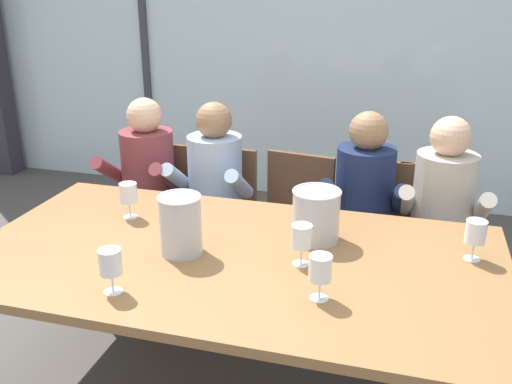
{
  "coord_description": "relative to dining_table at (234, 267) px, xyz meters",
  "views": [
    {
      "loc": [
        0.67,
        -2.02,
        1.84
      ],
      "look_at": [
        0.0,
        0.35,
        0.9
      ],
      "focal_mm": 39.58,
      "sensor_mm": 36.0,
      "label": 1
    }
  ],
  "objects": [
    {
      "name": "person_maroon_top",
      "position": [
        -0.86,
        0.87,
        -0.02
      ],
      "size": [
        0.47,
        0.62,
        1.18
      ],
      "rotation": [
        0.0,
        0.0,
        -0.04
      ],
      "color": "brown",
      "rests_on": "ground"
    },
    {
      "name": "ice_bucket_secondary",
      "position": [
        0.31,
        0.23,
        0.18
      ],
      "size": [
        0.22,
        0.22,
        0.23
      ],
      "color": "#B7B7BC",
      "rests_on": "dining_table"
    },
    {
      "name": "person_beige_jumper",
      "position": [
        0.87,
        0.87,
        -0.02
      ],
      "size": [
        0.46,
        0.61,
        1.18
      ],
      "rotation": [
        0.0,
        0.0,
        -0.0
      ],
      "color": "#B7AD9E",
      "rests_on": "ground"
    },
    {
      "name": "ground",
      "position": [
        0.0,
        1.0,
        -0.69
      ],
      "size": [
        14.0,
        14.0,
        0.0
      ],
      "primitive_type": "plane",
      "color": "#4C4742"
    },
    {
      "name": "person_pale_blue_shirt",
      "position": [
        -0.42,
        0.87,
        -0.02
      ],
      "size": [
        0.46,
        0.61,
        1.18
      ],
      "rotation": [
        0.0,
        0.0,
        -0.01
      ],
      "color": "#9EB2D1",
      "rests_on": "ground"
    },
    {
      "name": "ice_bucket_primary",
      "position": [
        -0.21,
        -0.05,
        0.19
      ],
      "size": [
        0.18,
        0.18,
        0.26
      ],
      "color": "#B7B7BC",
      "rests_on": "dining_table"
    },
    {
      "name": "person_navy_polo",
      "position": [
        0.46,
        0.87,
        -0.02
      ],
      "size": [
        0.48,
        0.62,
        1.18
      ],
      "rotation": [
        0.0,
        0.0,
        0.06
      ],
      "color": "#192347",
      "rests_on": "ground"
    },
    {
      "name": "window_mullion_left",
      "position": [
        -1.67,
        2.66,
        0.61
      ],
      "size": [
        0.06,
        0.06,
        2.6
      ],
      "primitive_type": "cube",
      "color": "#38383D",
      "rests_on": "ground"
    },
    {
      "name": "wine_glass_by_left_taster",
      "position": [
        0.96,
        0.22,
        0.19
      ],
      "size": [
        0.08,
        0.08,
        0.17
      ],
      "color": "silver",
      "rests_on": "dining_table"
    },
    {
      "name": "window_glass_panel",
      "position": [
        0.0,
        2.68,
        0.61
      ],
      "size": [
        7.44,
        0.03,
        2.6
      ],
      "primitive_type": "cube",
      "color": "silver",
      "rests_on": "ground"
    },
    {
      "name": "wine_glass_center_pour",
      "position": [
        -0.33,
        -0.41,
        0.18
      ],
      "size": [
        0.08,
        0.08,
        0.17
      ],
      "color": "silver",
      "rests_on": "dining_table"
    },
    {
      "name": "wine_glass_near_bucket",
      "position": [
        0.41,
        -0.25,
        0.18
      ],
      "size": [
        0.08,
        0.08,
        0.17
      ],
      "color": "silver",
      "rests_on": "dining_table"
    },
    {
      "name": "dining_table",
      "position": [
        0.0,
        0.0,
        0.0
      ],
      "size": [
        2.24,
        1.2,
        0.75
      ],
      "color": "olive",
      "rests_on": "ground"
    },
    {
      "name": "hillside_vineyard",
      "position": [
        0.0,
        6.52,
        0.17
      ],
      "size": [
        13.44,
        2.4,
        1.71
      ],
      "primitive_type": "cube",
      "color": "#568942",
      "rests_on": "ground"
    },
    {
      "name": "chair_left_of_center",
      "position": [
        -0.43,
        1.02,
        -0.19
      ],
      "size": [
        0.45,
        0.45,
        0.86
      ],
      "rotation": [
        0.0,
        0.0,
        -0.03
      ],
      "color": "brown",
      "rests_on": "ground"
    },
    {
      "name": "chair_center",
      "position": [
        0.04,
        1.03,
        -0.19
      ],
      "size": [
        0.5,
        0.5,
        0.86
      ],
      "rotation": [
        0.0,
        0.0,
        -0.15
      ],
      "color": "brown",
      "rests_on": "ground"
    },
    {
      "name": "wine_glass_spare_empty",
      "position": [
        0.29,
        -0.01,
        0.19
      ],
      "size": [
        0.08,
        0.08,
        0.17
      ],
      "color": "silver",
      "rests_on": "dining_table"
    },
    {
      "name": "wine_glass_by_right_taster",
      "position": [
        -0.6,
        0.23,
        0.18
      ],
      "size": [
        0.08,
        0.08,
        0.17
      ],
      "color": "silver",
      "rests_on": "dining_table"
    },
    {
      "name": "chair_right_of_center",
      "position": [
        0.48,
        1.03,
        -0.19
      ],
      "size": [
        0.47,
        0.47,
        0.86
      ],
      "rotation": [
        0.0,
        0.0,
        -0.06
      ],
      "color": "brown",
      "rests_on": "ground"
    },
    {
      "name": "chair_near_window_right",
      "position": [
        0.84,
        1.04,
        -0.19
      ],
      "size": [
        0.46,
        0.46,
        0.86
      ],
      "rotation": [
        0.0,
        0.0,
        0.04
      ],
      "color": "brown",
      "rests_on": "ground"
    },
    {
      "name": "chair_near_curtain",
      "position": [
        -0.84,
        1.02,
        -0.19
      ],
      "size": [
        0.47,
        0.47,
        0.86
      ],
      "rotation": [
        0.0,
        0.0,
        -0.06
      ],
      "color": "brown",
      "rests_on": "ground"
    }
  ]
}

